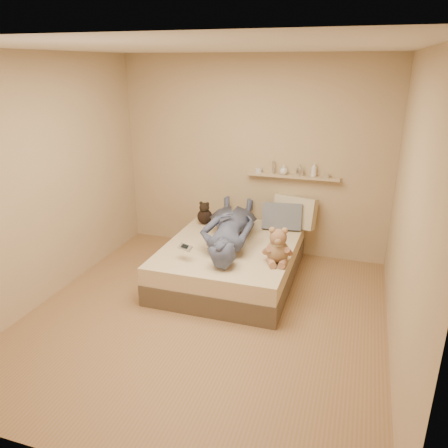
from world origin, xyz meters
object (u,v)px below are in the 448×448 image
(teddy_bear, at_px, (278,248))
(pillow_grey, at_px, (282,216))
(bed, at_px, (231,261))
(dark_plush, at_px, (205,214))
(pillow_cream, at_px, (295,212))
(wall_shelf, at_px, (293,176))
(game_console, at_px, (185,247))
(person, at_px, (230,226))

(teddy_bear, distance_m, pillow_grey, 1.05)
(bed, relative_size, dark_plush, 6.13)
(teddy_bear, bearing_deg, pillow_cream, 90.46)
(bed, height_order, teddy_bear, teddy_bear)
(pillow_cream, distance_m, wall_shelf, 0.46)
(bed, xyz_separation_m, dark_plush, (-0.54, 0.56, 0.36))
(game_console, xyz_separation_m, wall_shelf, (0.90, 1.49, 0.50))
(game_console, bearing_deg, bed, 59.31)
(teddy_bear, relative_size, pillow_grey, 0.83)
(game_console, bearing_deg, dark_plush, 99.62)
(person, height_order, wall_shelf, wall_shelf)
(dark_plush, height_order, pillow_cream, pillow_cream)
(teddy_bear, bearing_deg, person, 149.04)
(bed, bearing_deg, wall_shelf, 58.82)
(dark_plush, relative_size, pillow_grey, 0.62)
(teddy_bear, xyz_separation_m, wall_shelf, (-0.07, 1.26, 0.48))
(bed, xyz_separation_m, pillow_grey, (0.47, 0.69, 0.40))
(dark_plush, bearing_deg, pillow_grey, 7.50)
(dark_plush, bearing_deg, person, -45.18)
(teddy_bear, distance_m, person, 0.77)
(bed, height_order, game_console, game_console)
(pillow_grey, height_order, wall_shelf, wall_shelf)
(bed, distance_m, game_console, 0.78)
(teddy_bear, height_order, person, teddy_bear)
(game_console, relative_size, person, 0.11)
(bed, distance_m, wall_shelf, 1.38)
(dark_plush, relative_size, person, 0.18)
(person, bearing_deg, wall_shelf, -134.15)
(person, relative_size, wall_shelf, 1.41)
(teddy_bear, relative_size, wall_shelf, 0.34)
(teddy_bear, relative_size, person, 0.24)
(game_console, bearing_deg, wall_shelf, 59.01)
(pillow_cream, relative_size, wall_shelf, 0.46)
(game_console, height_order, pillow_grey, pillow_grey)
(teddy_bear, distance_m, wall_shelf, 1.35)
(game_console, bearing_deg, pillow_cream, 55.79)
(dark_plush, bearing_deg, wall_shelf, 17.92)
(teddy_bear, xyz_separation_m, pillow_cream, (-0.01, 1.18, 0.03))
(game_console, bearing_deg, teddy_bear, 13.72)
(game_console, xyz_separation_m, pillow_grey, (0.82, 1.27, 0.02))
(wall_shelf, bearing_deg, pillow_grey, -109.24)
(game_console, height_order, wall_shelf, wall_shelf)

